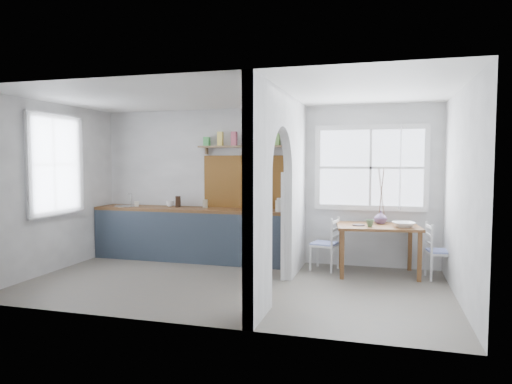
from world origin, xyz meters
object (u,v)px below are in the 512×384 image
(chair_right, at_px, (440,251))
(vase, at_px, (381,217))
(dining_table, at_px, (377,250))
(kettle, at_px, (280,205))
(chair_left, at_px, (324,243))

(chair_right, height_order, vase, vase)
(dining_table, relative_size, chair_right, 1.48)
(kettle, xyz_separation_m, vase, (1.56, 0.10, -0.16))
(chair_left, relative_size, kettle, 3.88)
(dining_table, xyz_separation_m, chair_left, (-0.80, 0.10, 0.04))
(chair_left, height_order, chair_right, chair_left)
(chair_right, bearing_deg, chair_left, 77.45)
(kettle, bearing_deg, chair_left, 9.51)
(chair_left, height_order, kettle, kettle)
(kettle, bearing_deg, dining_table, 4.92)
(chair_left, xyz_separation_m, kettle, (-0.72, -0.02, 0.59))
(chair_left, relative_size, chair_right, 1.03)
(chair_right, distance_m, kettle, 2.48)
(chair_left, xyz_separation_m, chair_right, (1.69, -0.11, -0.01))
(kettle, distance_m, vase, 1.57)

